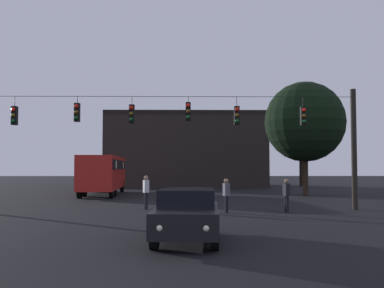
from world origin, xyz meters
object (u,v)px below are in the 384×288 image
at_px(pedestrian_crossing_center, 146,190).
at_px(tree_left_silhouette, 305,122).
at_px(pedestrian_crossing_left, 286,194).
at_px(car_near_right, 187,214).
at_px(city_bus, 104,171).
at_px(pedestrian_crossing_right, 226,194).
at_px(tree_behind_building, 301,142).

xyz_separation_m(pedestrian_crossing_center, tree_left_silhouette, (11.22, 11.12, 4.67)).
xyz_separation_m(pedestrian_crossing_left, tree_left_silhouette, (4.32, 12.78, 4.76)).
xyz_separation_m(car_near_right, pedestrian_crossing_left, (4.80, 8.41, 0.10)).
relative_size(city_bus, pedestrian_crossing_left, 6.95).
distance_m(car_near_right, pedestrian_crossing_left, 9.68).
relative_size(car_near_right, tree_left_silhouette, 0.50).
distance_m(pedestrian_crossing_left, tree_left_silhouette, 14.31).
height_order(pedestrian_crossing_left, pedestrian_crossing_center, pedestrian_crossing_center).
distance_m(pedestrian_crossing_right, tree_left_silhouette, 15.61).
bearing_deg(tree_behind_building, city_bus, -140.33).
relative_size(pedestrian_crossing_right, tree_behind_building, 0.22).
height_order(city_bus, pedestrian_crossing_center, city_bus).
relative_size(car_near_right, pedestrian_crossing_center, 2.54).
height_order(city_bus, car_near_right, city_bus).
xyz_separation_m(city_bus, pedestrian_crossing_right, (8.44, -14.37, -0.95)).
bearing_deg(car_near_right, tree_behind_building, 71.07).
distance_m(city_bus, tree_left_silhouette, 16.19).
bearing_deg(pedestrian_crossing_center, tree_left_silhouette, 44.73).
bearing_deg(tree_behind_building, pedestrian_crossing_left, -105.67).
height_order(pedestrian_crossing_left, tree_behind_building, tree_behind_building).
distance_m(city_bus, car_near_right, 23.53).
height_order(city_bus, pedestrian_crossing_left, city_bus).
relative_size(city_bus, pedestrian_crossing_center, 6.41).
bearing_deg(pedestrian_crossing_center, city_bus, 109.63).
xyz_separation_m(pedestrian_crossing_left, tree_behind_building, (8.62, 30.73, 4.19)).
bearing_deg(tree_left_silhouette, city_bus, 174.96).
height_order(car_near_right, pedestrian_crossing_left, pedestrian_crossing_left).
xyz_separation_m(pedestrian_crossing_center, tree_behind_building, (15.52, 29.07, 4.10)).
bearing_deg(city_bus, pedestrian_crossing_right, -59.58).
height_order(pedestrian_crossing_center, tree_behind_building, tree_behind_building).
bearing_deg(tree_left_silhouette, pedestrian_crossing_left, -108.66).
height_order(pedestrian_crossing_center, pedestrian_crossing_right, pedestrian_crossing_center).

